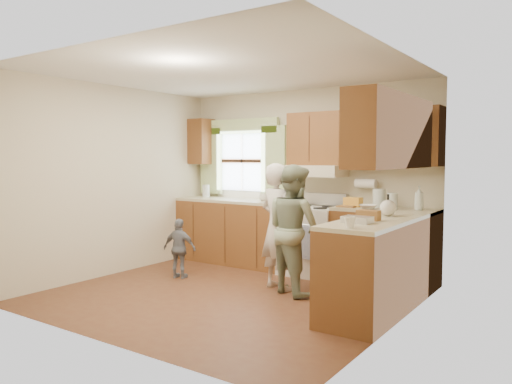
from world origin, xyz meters
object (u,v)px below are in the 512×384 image
Objects in this scene: woman_left at (278,227)px; woman_right at (294,229)px; stove at (312,239)px; child at (180,249)px.

woman_left is 0.24m from woman_right.
stove is 0.94m from woman_left.
stove is 1.39× the size of child.
woman_left is at bearing 16.69° from woman_right.
woman_left is 1.39m from child.
stove is at bearing -152.62° from child.
woman_left reaches higher than woman_right.
woman_right reaches higher than stove.
woman_right is (0.26, -0.93, 0.27)m from stove.
woman_right is (0.24, -0.03, -0.01)m from woman_left.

